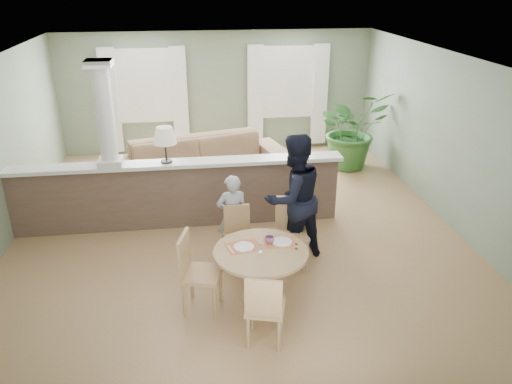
{
  "coord_description": "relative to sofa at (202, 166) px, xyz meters",
  "views": [
    {
      "loc": [
        -0.66,
        -7.26,
        3.81
      ],
      "look_at": [
        0.2,
        -1.0,
        1.05
      ],
      "focal_mm": 35.0,
      "sensor_mm": 36.0,
      "label": 1
    }
  ],
  "objects": [
    {
      "name": "ground",
      "position": [
        0.47,
        -1.64,
        -0.48
      ],
      "size": [
        8.0,
        8.0,
        0.0
      ],
      "primitive_type": "plane",
      "color": "#A58457",
      "rests_on": "ground"
    },
    {
      "name": "room_shell",
      "position": [
        0.44,
        -1.01,
        1.33
      ],
      "size": [
        7.02,
        8.02,
        2.71
      ],
      "color": "gray",
      "rests_on": "ground"
    },
    {
      "name": "pony_wall",
      "position": [
        -0.52,
        -1.44,
        0.22
      ],
      "size": [
        5.32,
        0.38,
        2.7
      ],
      "color": "brown",
      "rests_on": "ground"
    },
    {
      "name": "sofa",
      "position": [
        0.0,
        0.0,
        0.0
      ],
      "size": [
        3.52,
        2.05,
        0.97
      ],
      "primitive_type": "imported",
      "rotation": [
        0.0,
        0.0,
        0.24
      ],
      "color": "#937450",
      "rests_on": "ground"
    },
    {
      "name": "houseplant",
      "position": [
        3.17,
        0.84,
        0.34
      ],
      "size": [
        1.78,
        1.65,
        1.65
      ],
      "primitive_type": "imported",
      "rotation": [
        0.0,
        0.0,
        0.28
      ],
      "color": "#2E6127",
      "rests_on": "ground"
    },
    {
      "name": "dining_table",
      "position": [
        0.59,
        -3.64,
        0.08
      ],
      "size": [
        1.17,
        1.17,
        0.8
      ],
      "rotation": [
        0.0,
        0.0,
        0.21
      ],
      "color": "tan",
      "rests_on": "ground"
    },
    {
      "name": "chair_far_boy",
      "position": [
        0.4,
        -2.73,
        -0.01
      ],
      "size": [
        0.41,
        0.41,
        0.86
      ],
      "rotation": [
        0.0,
        0.0,
        0.07
      ],
      "color": "tan",
      "rests_on": "ground"
    },
    {
      "name": "chair_far_man",
      "position": [
        1.13,
        -2.83,
        0.06
      ],
      "size": [
        0.5,
        0.5,
        0.98
      ],
      "rotation": [
        0.0,
        0.0,
        -0.13
      ],
      "color": "tan",
      "rests_on": "ground"
    },
    {
      "name": "chair_near",
      "position": [
        0.51,
        -4.5,
        0.03
      ],
      "size": [
        0.51,
        0.51,
        0.92
      ],
      "rotation": [
        0.0,
        0.0,
        2.87
      ],
      "color": "tan",
      "rests_on": "ground"
    },
    {
      "name": "chair_side",
      "position": [
        -0.22,
        -3.72,
        0.07
      ],
      "size": [
        0.56,
        0.56,
        1.01
      ],
      "rotation": [
        0.0,
        0.0,
        1.31
      ],
      "color": "tan",
      "rests_on": "ground"
    },
    {
      "name": "child_person",
      "position": [
        0.35,
        -2.49,
        0.14
      ],
      "size": [
        0.49,
        0.35,
        1.25
      ],
      "primitive_type": "imported",
      "rotation": [
        0.0,
        0.0,
        3.25
      ],
      "color": "#A2A2A7",
      "rests_on": "ground"
    },
    {
      "name": "man_person",
      "position": [
        1.2,
        -2.66,
        0.45
      ],
      "size": [
        1.11,
        1.01,
        1.86
      ],
      "primitive_type": "imported",
      "rotation": [
        0.0,
        0.0,
        3.55
      ],
      "color": "black",
      "rests_on": "ground"
    }
  ]
}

